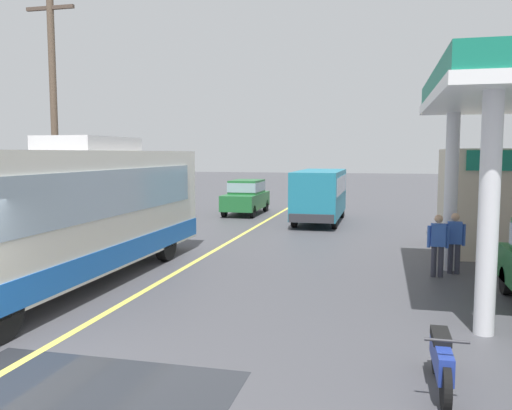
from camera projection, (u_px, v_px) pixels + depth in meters
ground at (273, 217)px, 27.10m from camera, size 120.00×120.00×0.00m
lane_divider_stripe at (249, 230)px, 22.26m from camera, size 0.16×50.00×0.01m
coach_bus_main at (70, 216)px, 12.95m from camera, size 2.60×11.04×3.69m
minibus_opposing_lane at (320, 191)px, 24.81m from camera, size 2.04×6.13×2.44m
motorcycle_parked_forecourt at (441, 359)px, 7.24m from camera, size 0.55×1.80×0.92m
pedestrian_near_pump at (455, 240)px, 14.22m from camera, size 0.55×0.22×1.66m
pedestrian_by_shop at (438, 242)px, 13.84m from camera, size 0.55×0.22×1.66m
car_trailing_behind_bus at (246, 195)px, 28.17m from camera, size 1.70×4.20×1.82m
utility_pole_roadside at (54, 115)px, 18.27m from camera, size 1.80×0.24×8.79m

